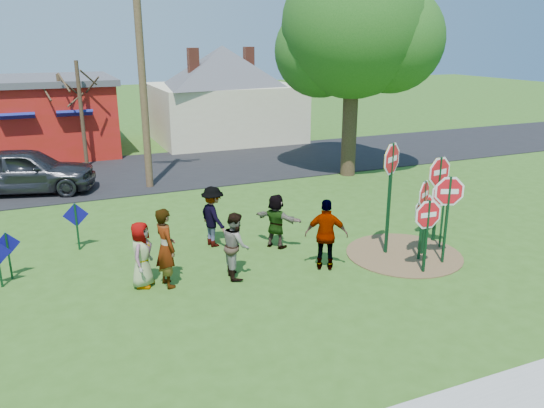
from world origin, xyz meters
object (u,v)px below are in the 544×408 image
(stop_sign_d, at_px, (439,179))
(utility_pole, at_px, (141,63))
(stop_sign_a, at_px, (428,221))
(stop_sign_b, at_px, (391,170))
(stop_sign_c, at_px, (448,200))
(suv, at_px, (25,170))
(person_a, at_px, (142,255))
(leafy_tree, at_px, (357,33))
(person_b, at_px, (166,248))

(stop_sign_d, relative_size, utility_pole, 0.29)
(stop_sign_a, height_order, stop_sign_b, stop_sign_b)
(stop_sign_b, bearing_deg, stop_sign_c, -77.81)
(suv, bearing_deg, stop_sign_d, -118.03)
(person_a, relative_size, suv, 0.32)
(person_a, relative_size, leafy_tree, 0.18)
(stop_sign_b, distance_m, person_b, 6.26)
(stop_sign_b, height_order, stop_sign_c, stop_sign_b)
(person_a, bearing_deg, suv, 43.60)
(utility_pole, xyz_separation_m, leafy_tree, (8.62, -1.35, 1.08))
(person_a, bearing_deg, stop_sign_a, -78.40)
(stop_sign_a, distance_m, person_a, 7.11)
(stop_sign_a, relative_size, utility_pole, 0.22)
(stop_sign_a, relative_size, leafy_tree, 0.22)
(person_b, distance_m, utility_pole, 10.05)
(stop_sign_c, xyz_separation_m, utility_pole, (-5.79, 10.74, 3.13))
(suv, bearing_deg, utility_pole, -87.64)
(person_b, xyz_separation_m, utility_pole, (1.30, 9.17, 3.91))
(stop_sign_c, height_order, suv, stop_sign_c)
(person_b, bearing_deg, stop_sign_a, -117.75)
(stop_sign_c, bearing_deg, stop_sign_d, 80.53)
(person_a, relative_size, utility_pole, 0.18)
(stop_sign_b, relative_size, utility_pole, 0.35)
(leafy_tree, bearing_deg, stop_sign_a, -110.85)
(leafy_tree, bearing_deg, stop_sign_c, -106.74)
(person_b, bearing_deg, stop_sign_b, -104.94)
(stop_sign_a, height_order, suv, stop_sign_a)
(stop_sign_b, bearing_deg, suv, 102.61)
(person_b, bearing_deg, stop_sign_c, -113.63)
(stop_sign_d, bearing_deg, stop_sign_c, -131.34)
(stop_sign_a, height_order, stop_sign_d, stop_sign_d)
(stop_sign_b, bearing_deg, person_a, 145.97)
(stop_sign_c, distance_m, person_b, 7.31)
(stop_sign_a, distance_m, stop_sign_b, 1.77)
(utility_pole, distance_m, leafy_tree, 8.79)
(utility_pole, bearing_deg, person_a, -101.67)
(person_b, distance_m, suv, 10.67)
(stop_sign_c, relative_size, leafy_tree, 0.27)
(stop_sign_a, bearing_deg, stop_sign_d, 48.33)
(stop_sign_a, xyz_separation_m, stop_sign_d, (1.70, 1.68, 0.51))
(stop_sign_d, distance_m, leafy_tree, 9.18)
(stop_sign_d, relative_size, person_b, 1.37)
(stop_sign_b, height_order, person_b, stop_sign_b)
(person_b, height_order, suv, person_b)
(stop_sign_a, relative_size, suv, 0.41)
(stop_sign_b, xyz_separation_m, person_a, (-6.63, 0.61, -1.58))
(stop_sign_a, relative_size, person_b, 1.05)
(suv, bearing_deg, person_a, -150.13)
(stop_sign_c, distance_m, person_a, 7.91)
(stop_sign_a, distance_m, suv, 15.31)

